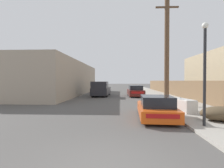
% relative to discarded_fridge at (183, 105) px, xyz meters
% --- Properties ---
extents(sidewalk_curb, '(4.20, 63.00, 0.12)m').
position_rel_discarded_fridge_xyz_m(sidewalk_curb, '(1.12, 16.47, -0.44)').
color(sidewalk_curb, '#9E998E').
rests_on(sidewalk_curb, ground).
extents(discarded_fridge, '(1.09, 1.94, 0.79)m').
position_rel_discarded_fridge_xyz_m(discarded_fridge, '(0.00, 0.00, 0.00)').
color(discarded_fridge, silver).
rests_on(discarded_fridge, sidewalk_curb).
extents(parked_sports_car_red, '(2.05, 4.32, 1.21)m').
position_rel_discarded_fridge_xyz_m(parked_sports_car_red, '(-1.94, -1.46, 0.05)').
color(parked_sports_car_red, '#E05114').
rests_on(parked_sports_car_red, ground).
extents(car_parked_mid, '(1.96, 4.66, 1.40)m').
position_rel_discarded_fridge_xyz_m(car_parked_mid, '(-1.91, 11.67, 0.16)').
color(car_parked_mid, '#5B1E19').
rests_on(car_parked_mid, ground).
extents(pickup_truck, '(2.14, 5.42, 1.90)m').
position_rel_discarded_fridge_xyz_m(pickup_truck, '(-6.35, 11.51, 0.44)').
color(pickup_truck, '#232328').
rests_on(pickup_truck, ground).
extents(utility_pole, '(1.80, 0.37, 8.57)m').
position_rel_discarded_fridge_xyz_m(utility_pole, '(-0.15, 3.24, 3.98)').
color(utility_pole, brown).
rests_on(utility_pole, sidewalk_curb).
extents(street_lamp, '(0.26, 0.26, 4.31)m').
position_rel_discarded_fridge_xyz_m(street_lamp, '(-0.33, -3.41, 2.14)').
color(street_lamp, '#232326').
rests_on(street_lamp, sidewalk_curb).
extents(brush_pile, '(1.88, 1.32, 0.67)m').
position_rel_discarded_fridge_xyz_m(brush_pile, '(0.91, -2.42, -0.05)').
color(brush_pile, brown).
rests_on(brush_pile, sidewalk_curb).
extents(wooden_fence, '(0.08, 35.58, 1.89)m').
position_rel_discarded_fridge_xyz_m(wooden_fence, '(3.07, 11.80, 0.56)').
color(wooden_fence, brown).
rests_on(wooden_fence, sidewalk_curb).
extents(building_left_block, '(7.00, 22.45, 4.58)m').
position_rel_discarded_fridge_xyz_m(building_left_block, '(-12.68, 14.52, 1.79)').
color(building_left_block, tan).
rests_on(building_left_block, ground).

